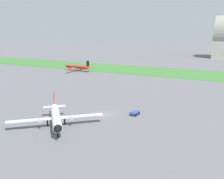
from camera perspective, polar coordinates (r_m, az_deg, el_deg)
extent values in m
plane|color=slate|center=(64.79, -1.71, -5.60)|extent=(600.00, 600.00, 0.00)
cube|color=#3D7533|center=(129.72, 13.03, 3.68)|extent=(360.00, 28.00, 0.08)
cylinder|color=silver|center=(57.54, -12.26, -6.00)|extent=(10.33, 11.50, 1.89)
cone|color=black|center=(50.46, -11.83, -8.78)|extent=(2.63, 2.64, 1.85)
cone|color=silver|center=(65.01, -12.62, -3.54)|extent=(3.02, 3.11, 1.70)
cube|color=red|center=(57.58, -12.25, -6.14)|extent=(9.87, 10.96, 0.26)
cube|color=silver|center=(58.39, -7.15, -5.85)|extent=(8.71, 7.80, 0.19)
cube|color=silver|center=(58.07, -17.41, -6.49)|extent=(8.71, 7.80, 0.19)
cylinder|color=#B7BABF|center=(57.70, -8.93, -6.14)|extent=(1.45, 1.54, 0.60)
cylinder|color=#B7BABF|center=(57.50, -15.56, -6.56)|extent=(1.45, 1.54, 0.60)
cube|color=red|center=(64.05, -12.71, -1.74)|extent=(1.28, 1.43, 3.02)
cube|color=silver|center=(64.71, -11.44, -3.61)|extent=(2.74, 2.59, 0.15)
cube|color=silver|center=(64.64, -13.78, -3.75)|extent=(2.74, 2.59, 0.15)
cylinder|color=black|center=(52.82, -11.86, -9.64)|extent=(0.34, 0.34, 1.32)
cylinder|color=black|center=(59.05, -10.41, -7.06)|extent=(0.34, 0.34, 1.32)
cylinder|color=black|center=(58.94, -14.06, -7.29)|extent=(0.34, 0.34, 1.32)
cylinder|color=red|center=(132.40, -7.75, 4.96)|extent=(12.19, 2.35, 1.68)
cone|color=black|center=(136.52, -10.02, 5.13)|extent=(1.77, 1.74, 1.65)
cone|color=red|center=(128.27, -5.22, 4.86)|extent=(2.44, 1.64, 1.51)
cube|color=black|center=(132.41, -7.75, 4.91)|extent=(11.52, 2.34, 0.24)
cube|color=red|center=(128.61, -8.87, 4.55)|extent=(1.69, 9.31, 0.17)
cube|color=red|center=(135.92, -6.46, 5.09)|extent=(1.69, 9.31, 0.17)
cylinder|color=#B7BABF|center=(130.20, -8.58, 4.66)|extent=(1.37, 0.61, 0.54)
cylinder|color=#B7BABF|center=(134.87, -7.03, 5.01)|extent=(1.37, 0.61, 0.54)
cube|color=black|center=(128.19, -5.36, 5.74)|extent=(1.52, 0.29, 2.69)
cube|color=red|center=(127.51, -5.64, 4.78)|extent=(1.14, 2.41, 0.13)
cube|color=red|center=(129.43, -5.05, 4.92)|extent=(1.14, 2.41, 0.13)
cylinder|color=black|center=(135.68, -9.44, 4.49)|extent=(0.30, 0.30, 1.18)
cylinder|color=black|center=(130.80, -7.87, 4.22)|extent=(0.30, 0.30, 1.18)
cylinder|color=black|center=(133.43, -7.01, 4.43)|extent=(0.30, 0.30, 1.18)
cube|color=#334FB2|center=(64.72, 5.05, -5.08)|extent=(1.66, 2.49, 0.55)
cylinder|color=black|center=(65.83, 4.76, -5.01)|extent=(0.30, 0.72, 0.70)
cylinder|color=black|center=(65.24, 5.96, -5.21)|extent=(0.30, 0.72, 0.70)
cylinder|color=black|center=(64.39, 4.12, -5.42)|extent=(0.30, 0.72, 0.70)
cylinder|color=black|center=(63.79, 5.33, -5.63)|extent=(0.30, 0.72, 0.70)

